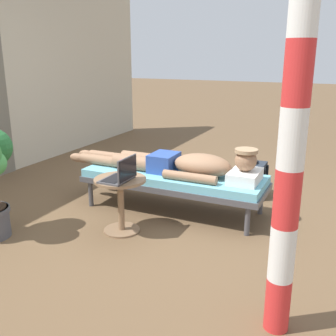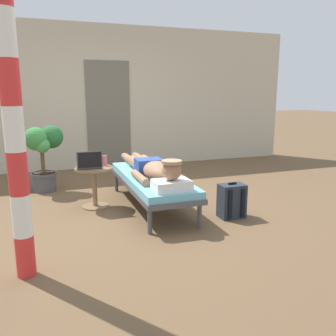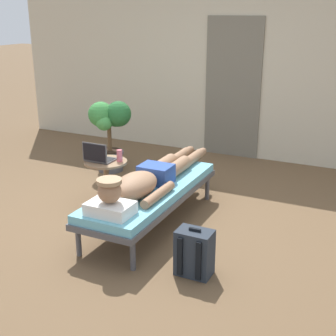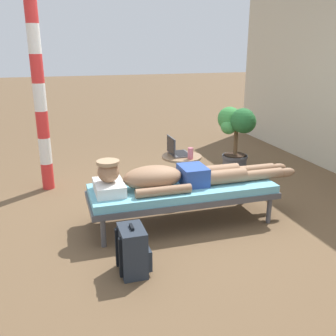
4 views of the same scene
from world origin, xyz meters
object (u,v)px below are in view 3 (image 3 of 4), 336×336
laptop (98,156)px  drink_glass (120,156)px  side_table (106,175)px  person_reclining (147,180)px  backpack (195,253)px  potted_plant (110,125)px  lounge_chair (151,193)px

laptop → drink_glass: laptop is taller
drink_glass → side_table: bearing=-159.5°
person_reclining → backpack: (0.78, -0.61, -0.32)m
person_reclining → side_table: bearing=155.5°
laptop → potted_plant: potted_plant is taller
person_reclining → laptop: size_ratio=7.00×
drink_glass → potted_plant: bearing=127.4°
lounge_chair → laptop: 0.81m
lounge_chair → backpack: backpack is taller
backpack → potted_plant: 2.87m
lounge_chair → person_reclining: size_ratio=0.89×
person_reclining → side_table: 0.78m
lounge_chair → potted_plant: (-1.28, 1.26, 0.30)m
side_table → drink_glass: 0.28m
person_reclining → side_table: (-0.69, 0.31, -0.16)m
potted_plant → laptop: bearing=-63.8°
drink_glass → backpack: (1.32, -0.98, -0.39)m
laptop → side_table: bearing=40.5°
lounge_chair → backpack: bearing=-41.7°
lounge_chair → side_table: side_table is taller
person_reclining → laptop: (-0.75, 0.26, 0.06)m
side_table → potted_plant: (-0.59, 1.03, 0.29)m
lounge_chair → drink_glass: 0.66m
potted_plant → drink_glass: bearing=-52.6°
lounge_chair → backpack: 1.05m
backpack → potted_plant: size_ratio=0.43×
lounge_chair → drink_glass: (-0.54, 0.28, 0.24)m
lounge_chair → person_reclining: bearing=-90.0°
drink_glass → lounge_chair: bearing=-27.7°
lounge_chair → laptop: bearing=166.7°
backpack → potted_plant: potted_plant is taller
backpack → side_table: bearing=147.9°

